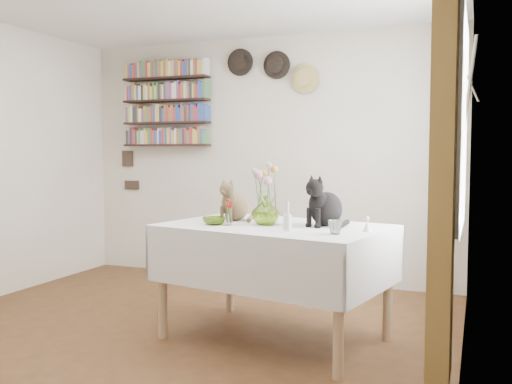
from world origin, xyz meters
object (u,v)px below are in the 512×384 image
at_px(black_cat, 326,200).
at_px(bookshelf_unit, 166,104).
at_px(tabby_cat, 235,199).
at_px(dining_table, 274,253).
at_px(flower_vase, 266,210).

distance_m(black_cat, bookshelf_unit, 2.85).
relative_size(tabby_cat, bookshelf_unit, 0.32).
height_order(dining_table, black_cat, black_cat).
bearing_deg(dining_table, black_cat, 17.20).
bearing_deg(flower_vase, dining_table, 10.66).
xyz_separation_m(black_cat, flower_vase, (-0.41, -0.12, -0.08)).
distance_m(dining_table, bookshelf_unit, 2.81).
bearing_deg(dining_table, flower_vase, -169.34).
relative_size(tabby_cat, flower_vase, 1.58).
height_order(dining_table, bookshelf_unit, bookshelf_unit).
distance_m(tabby_cat, bookshelf_unit, 2.32).
height_order(black_cat, bookshelf_unit, bookshelf_unit).
xyz_separation_m(tabby_cat, black_cat, (0.71, -0.05, 0.02)).
bearing_deg(bookshelf_unit, black_cat, -36.12).
height_order(black_cat, flower_vase, black_cat).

